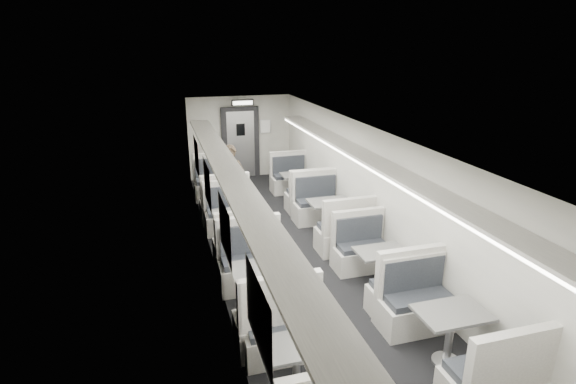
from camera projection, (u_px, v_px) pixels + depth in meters
room at (303, 205)px, 7.74m from camera, size 3.24×12.24×2.64m
booth_left_a at (220, 193)px, 10.85m from camera, size 1.08×2.18×1.17m
booth_left_b at (235, 228)px, 8.89m from camera, size 1.01×2.04×1.09m
booth_left_c at (262, 290)px, 6.65m from camera, size 1.08×2.19×1.17m
booth_left_d at (296, 369)px, 5.11m from camera, size 0.97×1.96×1.05m
booth_right_a at (298, 187)px, 11.42m from camera, size 1.00×2.03×1.09m
booth_right_b at (330, 218)px, 9.38m from camera, size 1.06×2.15×1.15m
booth_right_c at (380, 269)px, 7.32m from camera, size 0.98×1.99×1.06m
booth_right_d at (449, 337)px, 5.61m from camera, size 1.05×2.14×1.14m
passenger at (231, 183)px, 10.03m from camera, size 0.75×0.63×1.74m
window_a at (197, 157)px, 10.39m from camera, size 0.02×1.18×0.84m
window_b at (207, 184)px, 8.39m from camera, size 0.02×1.18×0.84m
window_c at (225, 229)px, 6.39m from camera, size 0.02×1.18×0.84m
window_d at (258, 315)px, 4.38m from camera, size 0.02×1.18×0.84m
luggage_rack_left at (232, 176)px, 6.91m from camera, size 0.46×10.40×0.09m
luggage_rack_right at (379, 165)px, 7.56m from camera, size 0.46×10.40×0.09m
vestibule_door at (241, 143)px, 13.19m from camera, size 1.10×0.13×2.10m
exit_sign at (242, 103)px, 12.35m from camera, size 0.62×0.12×0.16m
wall_notice at (265, 126)px, 13.23m from camera, size 0.32×0.02×0.40m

